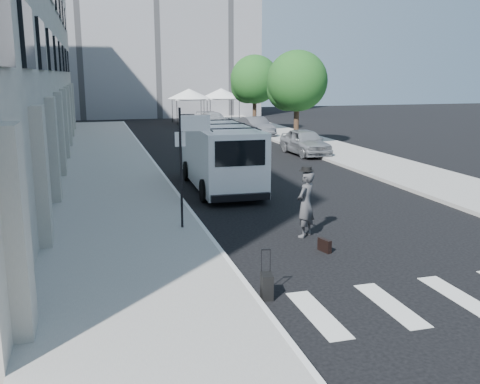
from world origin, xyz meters
TOP-DOWN VIEW (x-y plane):
  - ground at (0.00, 0.00)m, footprint 120.00×120.00m
  - sidewalk_left at (-4.25, 16.00)m, footprint 4.50×48.00m
  - sidewalk_right at (9.00, 20.00)m, footprint 4.00×56.00m
  - sign_pole at (-2.36, 3.20)m, footprint 1.03×0.07m
  - tree_near at (7.50, 20.15)m, footprint 3.80×3.83m
  - tree_far at (7.50, 29.15)m, footprint 3.80×3.83m
  - tent_left at (4.00, 38.00)m, footprint 4.00×4.00m
  - tent_right at (7.20, 38.50)m, footprint 4.00×4.00m
  - businessman at (0.72, 1.81)m, footprint 0.83×0.80m
  - briefcase at (0.70, 0.42)m, footprint 0.23×0.46m
  - suitcase at (-1.71, -2.00)m, footprint 0.28×0.40m
  - cargo_van at (-0.04, 8.92)m, footprint 2.56×6.88m
  - parked_car_a at (6.80, 16.54)m, footprint 1.89×4.41m
  - parked_car_b at (6.80, 26.14)m, footprint 1.97×4.47m
  - parked_car_c at (5.00, 32.25)m, footprint 2.37×4.92m

SIDE VIEW (x-z plane):
  - ground at x=0.00m, z-range 0.00..0.00m
  - sidewalk_left at x=-4.25m, z-range 0.00..0.15m
  - sidewalk_right at x=9.00m, z-range 0.00..0.15m
  - briefcase at x=0.70m, z-range 0.00..0.34m
  - suitcase at x=-1.71m, z-range -0.24..0.78m
  - parked_car_c at x=5.00m, z-range 0.00..1.38m
  - parked_car_b at x=6.80m, z-range 0.00..1.43m
  - parked_car_a at x=6.80m, z-range 0.00..1.49m
  - businessman at x=0.72m, z-range 0.00..1.92m
  - cargo_van at x=-0.04m, z-range 0.04..2.58m
  - sign_pole at x=-2.36m, z-range 0.90..4.40m
  - tent_left at x=4.00m, z-range 1.11..4.31m
  - tent_right at x=7.20m, z-range 1.11..4.31m
  - tree_near at x=7.50m, z-range 0.96..6.99m
  - tree_far at x=7.50m, z-range 0.96..6.99m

